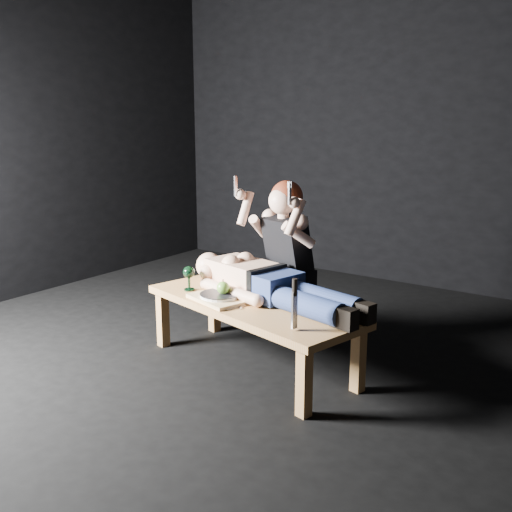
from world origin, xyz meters
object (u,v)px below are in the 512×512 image
object	(u,v)px
goblet	(189,278)
carving_knife	(294,305)
serving_tray	(220,298)
lying_man	(272,281)
table	(252,334)
kneeling_woman	(295,262)

from	to	relation	value
goblet	carving_knife	size ratio (longest dim) A/B	0.57
carving_knife	goblet	bearing A→B (deg)	178.65
serving_tray	carving_knife	xyz separation A→B (m)	(0.70, -0.21, 0.14)
lying_man	goblet	distance (m)	0.61
serving_tray	goblet	world-z (taller)	goblet
goblet	lying_man	bearing A→B (deg)	14.76
table	kneeling_woman	xyz separation A→B (m)	(0.03, 0.50, 0.40)
kneeling_woman	serving_tray	distance (m)	0.65
table	goblet	distance (m)	0.60
serving_tray	lying_man	bearing A→B (deg)	38.08
lying_man	serving_tray	xyz separation A→B (m)	(-0.27, -0.21, -0.11)
kneeling_woman	serving_tray	xyz separation A→B (m)	(-0.22, -0.58, -0.16)
lying_man	kneeling_woman	bearing A→B (deg)	110.76
table	serving_tray	xyz separation A→B (m)	(-0.20, -0.09, 0.24)
table	serving_tray	size ratio (longest dim) A/B	3.99
kneeling_woman	goblet	bearing A→B (deg)	-121.25
kneeling_woman	carving_knife	xyz separation A→B (m)	(0.48, -0.79, -0.02)
table	goblet	bearing A→B (deg)	-163.68
table	carving_knife	bearing A→B (deg)	-16.91
table	carving_knife	size ratio (longest dim) A/B	5.18
goblet	serving_tray	bearing A→B (deg)	-10.16
table	goblet	xyz separation A→B (m)	(-0.51, -0.03, 0.31)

